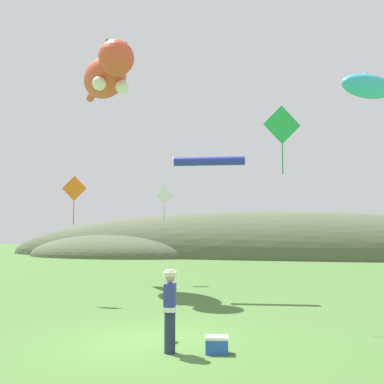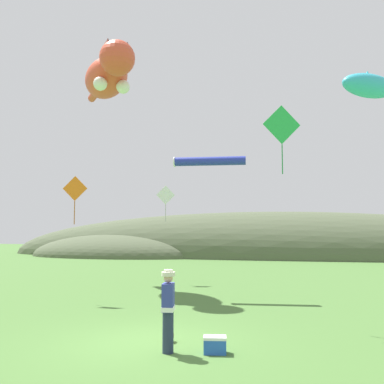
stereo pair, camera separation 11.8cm
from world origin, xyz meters
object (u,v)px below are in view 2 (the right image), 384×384
at_px(festival_attendant, 168,308).
at_px(kite_diamond_green, 282,125).
at_px(kite_giant_cat, 108,75).
at_px(kite_fish_windsock, 377,87).
at_px(picnic_cooler, 215,345).
at_px(kite_diamond_white, 166,195).
at_px(kite_diamond_orange, 75,189).
at_px(kite_tube_streamer, 209,161).
at_px(kite_spool, 169,336).

height_order(festival_attendant, kite_diamond_green, kite_diamond_green).
bearing_deg(kite_giant_cat, festival_attendant, -57.34).
height_order(festival_attendant, kite_fish_windsock, kite_fish_windsock).
relative_size(picnic_cooler, kite_fish_windsock, 0.17).
bearing_deg(kite_diamond_green, kite_giant_cat, 145.95).
distance_m(festival_attendant, kite_diamond_white, 12.95).
relative_size(picnic_cooler, kite_diamond_orange, 0.29).
distance_m(kite_giant_cat, kite_fish_windsock, 12.10).
bearing_deg(kite_diamond_orange, kite_diamond_green, -13.72).
xyz_separation_m(festival_attendant, kite_diamond_orange, (-5.59, 5.74, 3.25)).
relative_size(kite_fish_windsock, kite_tube_streamer, 1.05).
xyz_separation_m(picnic_cooler, kite_tube_streamer, (-1.79, 7.81, 5.29)).
distance_m(festival_attendant, kite_tube_streamer, 9.25).
relative_size(kite_spool, picnic_cooler, 0.49).
bearing_deg(kite_tube_streamer, festival_attendant, -84.32).
xyz_separation_m(picnic_cooler, kite_diamond_green, (1.35, 3.58, 5.58)).
bearing_deg(kite_spool, kite_giant_cat, 124.10).
relative_size(kite_spool, kite_diamond_green, 0.13).
bearing_deg(kite_diamond_white, kite_fish_windsock, -22.49).
relative_size(kite_tube_streamer, kite_diamond_green, 1.44).
height_order(kite_fish_windsock, kite_diamond_white, kite_fish_windsock).
xyz_separation_m(festival_attendant, kite_fish_windsock, (5.72, 7.88, 7.06)).
distance_m(kite_diamond_white, kite_diamond_green, 10.27).
bearing_deg(kite_diamond_green, kite_diamond_orange, 166.28).
bearing_deg(kite_diamond_orange, kite_fish_windsock, 10.75).
bearing_deg(kite_diamond_orange, kite_diamond_white, 74.45).
relative_size(kite_fish_windsock, kite_diamond_white, 1.69).
bearing_deg(kite_giant_cat, picnic_cooler, -52.67).
bearing_deg(kite_diamond_orange, picnic_cooler, -40.01).
relative_size(kite_giant_cat, kite_diamond_green, 2.76).
xyz_separation_m(kite_fish_windsock, kite_diamond_white, (-9.60, 3.97, -3.60)).
distance_m(kite_giant_cat, kite_diamond_white, 6.56).
relative_size(festival_attendant, kite_spool, 6.74).
bearing_deg(picnic_cooler, kite_fish_windsock, 58.33).
relative_size(kite_tube_streamer, kite_diamond_orange, 1.61).
xyz_separation_m(festival_attendant, picnic_cooler, (0.99, 0.22, -0.77)).
height_order(picnic_cooler, kite_giant_cat, kite_giant_cat).
relative_size(picnic_cooler, kite_tube_streamer, 0.18).
xyz_separation_m(festival_attendant, kite_spool, (-0.24, 0.87, -0.82)).
xyz_separation_m(kite_giant_cat, kite_diamond_white, (2.21, 2.36, -5.71)).
distance_m(kite_tube_streamer, kite_diamond_green, 5.28).
bearing_deg(festival_attendant, kite_diamond_orange, 134.23).
bearing_deg(kite_spool, festival_attendant, -74.28).
bearing_deg(kite_diamond_white, kite_giant_cat, -133.07).
bearing_deg(festival_attendant, kite_diamond_white, 108.13).
distance_m(picnic_cooler, kite_fish_windsock, 11.93).
relative_size(festival_attendant, kite_giant_cat, 0.31).
xyz_separation_m(kite_spool, picnic_cooler, (1.23, -0.65, 0.05)).
distance_m(kite_giant_cat, kite_tube_streamer, 7.20).
bearing_deg(kite_tube_streamer, kite_spool, -85.57).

